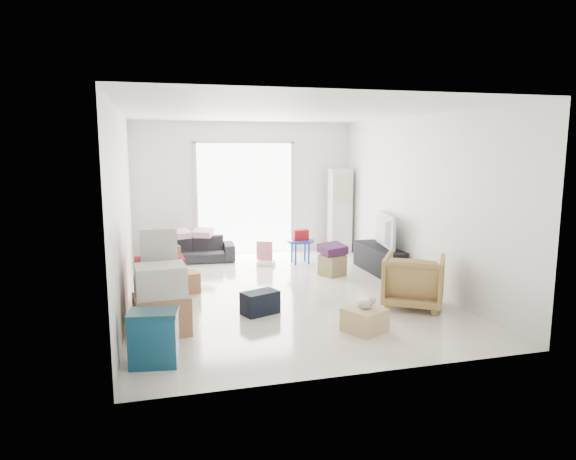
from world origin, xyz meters
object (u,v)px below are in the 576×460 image
(tv_console, at_px, (379,259))
(kids_table, at_px, (300,239))
(ottoman, at_px, (332,265))
(wood_crate, at_px, (365,320))
(television, at_px, (380,243))
(storage_bins, at_px, (154,338))
(ac_tower, at_px, (340,211))
(armchair, at_px, (414,278))
(sofa, at_px, (192,245))

(tv_console, distance_m, kids_table, 1.57)
(ottoman, height_order, wood_crate, ottoman)
(ottoman, bearing_deg, kids_table, 104.33)
(wood_crate, bearing_deg, television, 61.80)
(storage_bins, xyz_separation_m, wood_crate, (2.45, 0.34, -0.14))
(kids_table, bearing_deg, ottoman, -75.67)
(television, distance_m, kids_table, 1.55)
(tv_console, xyz_separation_m, storage_bins, (-3.90, -3.04, 0.05))
(ac_tower, distance_m, storage_bins, 6.26)
(armchair, xyz_separation_m, kids_table, (-0.76, 2.99, 0.06))
(storage_bins, bearing_deg, wood_crate, 7.82)
(ottoman, bearing_deg, storage_bins, -134.90)
(ac_tower, relative_size, kids_table, 2.69)
(sofa, xyz_separation_m, wood_crate, (1.69, -4.42, -0.18))
(armchair, xyz_separation_m, wood_crate, (-1.05, -0.74, -0.26))
(ac_tower, bearing_deg, ottoman, -114.07)
(ac_tower, relative_size, ottoman, 4.85)
(ac_tower, distance_m, ottoman, 2.18)
(television, relative_size, storage_bins, 1.77)
(storage_bins, height_order, wood_crate, storage_bins)
(ac_tower, height_order, sofa, ac_tower)
(television, height_order, kids_table, kids_table)
(kids_table, bearing_deg, sofa, 160.91)
(ac_tower, xyz_separation_m, armchair, (-0.35, -3.83, -0.47))
(tv_console, distance_m, sofa, 3.58)
(ottoman, distance_m, wood_crate, 2.74)
(tv_console, bearing_deg, armchair, -101.57)
(tv_console, height_order, sofa, sofa)
(television, height_order, ottoman, television)
(tv_console, bearing_deg, wood_crate, -118.20)
(tv_console, relative_size, television, 1.38)
(storage_bins, height_order, kids_table, kids_table)
(ac_tower, relative_size, television, 1.74)
(armchair, distance_m, wood_crate, 1.31)
(storage_bins, bearing_deg, armchair, 17.09)
(ac_tower, xyz_separation_m, kids_table, (-1.11, -0.84, -0.41))
(sofa, distance_m, storage_bins, 4.81)
(sofa, relative_size, kids_table, 2.49)
(sofa, bearing_deg, kids_table, -15.21)
(ac_tower, height_order, kids_table, ac_tower)
(kids_table, bearing_deg, storage_bins, -123.95)
(armchair, xyz_separation_m, storage_bins, (-3.50, -1.08, -0.12))
(ac_tower, distance_m, armchair, 3.87)
(sofa, height_order, wood_crate, sofa)
(sofa, distance_m, armchair, 4.59)
(wood_crate, bearing_deg, ac_tower, 72.95)
(ac_tower, bearing_deg, television, -88.46)
(sofa, bearing_deg, ottoman, -33.77)
(ac_tower, xyz_separation_m, storage_bins, (-3.85, -4.90, -0.59))
(sofa, relative_size, storage_bins, 2.85)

